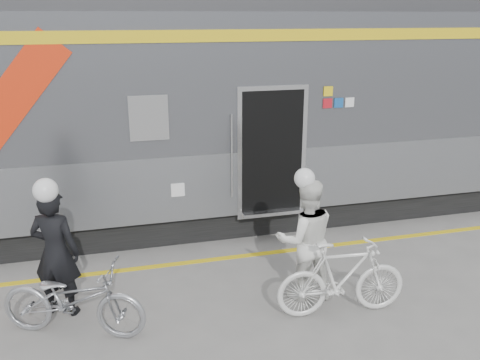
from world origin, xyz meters
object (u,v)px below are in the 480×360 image
object	(u,v)px
man	(56,253)
bicycle_left	(73,299)
woman	(305,239)
bicycle_right	(342,278)

from	to	relation	value
man	bicycle_left	size ratio (longest dim) A/B	0.95
woman	bicycle_left	bearing A→B (deg)	7.50
bicycle_left	bicycle_right	size ratio (longest dim) A/B	1.05
man	woman	distance (m)	3.27
man	bicycle_right	distance (m)	3.69
bicycle_left	woman	bearing A→B (deg)	-65.53
man	woman	xyz separation A→B (m)	(3.24, -0.42, -0.01)
man	woman	size ratio (longest dim) A/B	1.01
bicycle_left	woman	distance (m)	3.07
woman	bicycle_right	distance (m)	0.71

